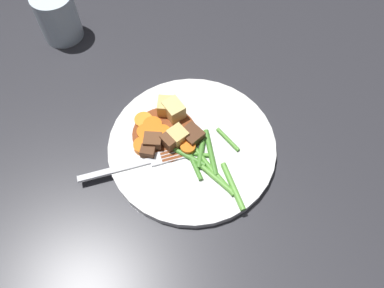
# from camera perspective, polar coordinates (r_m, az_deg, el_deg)

# --- Properties ---
(ground_plane) EXTENTS (3.00, 3.00, 0.00)m
(ground_plane) POSITION_cam_1_polar(r_m,az_deg,el_deg) (0.63, -0.00, -0.67)
(ground_plane) COLOR #2D2D33
(dinner_plate) EXTENTS (0.27, 0.27, 0.01)m
(dinner_plate) POSITION_cam_1_polar(r_m,az_deg,el_deg) (0.63, -0.00, -0.34)
(dinner_plate) COLOR white
(dinner_plate) RESTS_ON ground_plane
(stew_sauce) EXTENTS (0.11, 0.11, 0.00)m
(stew_sauce) POSITION_cam_1_polar(r_m,az_deg,el_deg) (0.63, -4.12, 1.53)
(stew_sauce) COLOR brown
(stew_sauce) RESTS_ON dinner_plate
(carrot_slice_0) EXTENTS (0.04, 0.04, 0.01)m
(carrot_slice_0) POSITION_cam_1_polar(r_m,az_deg,el_deg) (0.64, -7.27, 3.53)
(carrot_slice_0) COLOR orange
(carrot_slice_0) RESTS_ON dinner_plate
(carrot_slice_1) EXTENTS (0.04, 0.04, 0.01)m
(carrot_slice_1) POSITION_cam_1_polar(r_m,az_deg,el_deg) (0.62, -7.35, -0.30)
(carrot_slice_1) COLOR orange
(carrot_slice_1) RESTS_ON dinner_plate
(carrot_slice_2) EXTENTS (0.04, 0.04, 0.01)m
(carrot_slice_2) POSITION_cam_1_polar(r_m,az_deg,el_deg) (0.62, -4.46, 1.50)
(carrot_slice_2) COLOR orange
(carrot_slice_2) RESTS_ON dinner_plate
(carrot_slice_3) EXTENTS (0.04, 0.04, 0.01)m
(carrot_slice_3) POSITION_cam_1_polar(r_m,az_deg,el_deg) (0.63, -6.90, 1.73)
(carrot_slice_3) COLOR orange
(carrot_slice_3) RESTS_ON dinner_plate
(carrot_slice_4) EXTENTS (0.03, 0.03, 0.01)m
(carrot_slice_4) POSITION_cam_1_polar(r_m,az_deg,el_deg) (0.61, -0.93, -0.37)
(carrot_slice_4) COLOR orange
(carrot_slice_4) RESTS_ON dinner_plate
(carrot_slice_5) EXTENTS (0.03, 0.03, 0.01)m
(carrot_slice_5) POSITION_cam_1_polar(r_m,az_deg,el_deg) (0.64, -5.92, 2.79)
(carrot_slice_5) COLOR orange
(carrot_slice_5) RESTS_ON dinner_plate
(potato_chunk_0) EXTENTS (0.03, 0.03, 0.03)m
(potato_chunk_0) POSITION_cam_1_polar(r_m,az_deg,el_deg) (0.61, -2.13, 1.18)
(potato_chunk_0) COLOR #DBBC6B
(potato_chunk_0) RESTS_ON dinner_plate
(potato_chunk_1) EXTENTS (0.04, 0.04, 0.03)m
(potato_chunk_1) POSITION_cam_1_polar(r_m,az_deg,el_deg) (0.64, -2.73, 5.08)
(potato_chunk_1) COLOR #E5CC7A
(potato_chunk_1) RESTS_ON dinner_plate
(potato_chunk_2) EXTENTS (0.04, 0.04, 0.03)m
(potato_chunk_2) POSITION_cam_1_polar(r_m,az_deg,el_deg) (0.64, -3.91, 5.59)
(potato_chunk_2) COLOR #DBBC6B
(potato_chunk_2) RESTS_ON dinner_plate
(meat_chunk_0) EXTENTS (0.04, 0.04, 0.02)m
(meat_chunk_0) POSITION_cam_1_polar(r_m,az_deg,el_deg) (0.62, -0.01, 1.28)
(meat_chunk_0) COLOR #56331E
(meat_chunk_0) RESTS_ON dinner_plate
(meat_chunk_1) EXTENTS (0.03, 0.03, 0.02)m
(meat_chunk_1) POSITION_cam_1_polar(r_m,az_deg,el_deg) (0.61, -3.32, 0.42)
(meat_chunk_1) COLOR brown
(meat_chunk_1) RESTS_ON dinner_plate
(meat_chunk_2) EXTENTS (0.03, 0.02, 0.02)m
(meat_chunk_2) POSITION_cam_1_polar(r_m,az_deg,el_deg) (0.61, -6.61, -1.10)
(meat_chunk_2) COLOR #56331E
(meat_chunk_2) RESTS_ON dinner_plate
(meat_chunk_3) EXTENTS (0.04, 0.03, 0.02)m
(meat_chunk_3) POSITION_cam_1_polar(r_m,az_deg,el_deg) (0.61, -5.87, 0.41)
(meat_chunk_3) COLOR brown
(meat_chunk_3) RESTS_ON dinner_plate
(green_bean_0) EXTENTS (0.06, 0.07, 0.01)m
(green_bean_0) POSITION_cam_1_polar(r_m,az_deg,el_deg) (0.61, 2.73, -1.39)
(green_bean_0) COLOR #4C8E33
(green_bean_0) RESTS_ON dinner_plate
(green_bean_1) EXTENTS (0.06, 0.01, 0.01)m
(green_bean_1) POSITION_cam_1_polar(r_m,az_deg,el_deg) (0.60, -0.52, -1.89)
(green_bean_1) COLOR #4C8E33
(green_bean_1) RESTS_ON dinner_plate
(green_bean_2) EXTENTS (0.06, 0.02, 0.01)m
(green_bean_2) POSITION_cam_1_polar(r_m,az_deg,el_deg) (0.59, 3.73, -5.24)
(green_bean_2) COLOR #66AD42
(green_bean_2) RESTS_ON dinner_plate
(green_bean_3) EXTENTS (0.05, 0.02, 0.01)m
(green_bean_3) POSITION_cam_1_polar(r_m,az_deg,el_deg) (0.62, 5.39, 0.69)
(green_bean_3) COLOR #599E38
(green_bean_3) RESTS_ON dinner_plate
(green_bean_4) EXTENTS (0.06, 0.03, 0.01)m
(green_bean_4) POSITION_cam_1_polar(r_m,az_deg,el_deg) (0.59, 4.40, -5.37)
(green_bean_4) COLOR #599E38
(green_bean_4) RESTS_ON dinner_plate
(green_bean_5) EXTENTS (0.07, 0.06, 0.01)m
(green_bean_5) POSITION_cam_1_polar(r_m,az_deg,el_deg) (0.58, 6.14, -6.31)
(green_bean_5) COLOR #66AD42
(green_bean_5) RESTS_ON dinner_plate
(green_bean_6) EXTENTS (0.07, 0.04, 0.01)m
(green_bean_6) POSITION_cam_1_polar(r_m,az_deg,el_deg) (0.60, 1.23, -1.68)
(green_bean_6) COLOR #599E38
(green_bean_6) RESTS_ON dinner_plate
(green_bean_7) EXTENTS (0.05, 0.03, 0.01)m
(green_bean_7) POSITION_cam_1_polar(r_m,az_deg,el_deg) (0.61, 0.46, -1.45)
(green_bean_7) COLOR #599E38
(green_bean_7) RESTS_ON dinner_plate
(green_bean_8) EXTENTS (0.05, 0.04, 0.01)m
(green_bean_8) POSITION_cam_1_polar(r_m,az_deg,el_deg) (0.60, 0.36, -3.10)
(green_bean_8) COLOR #4C8E33
(green_bean_8) RESTS_ON dinner_plate
(green_bean_9) EXTENTS (0.03, 0.05, 0.01)m
(green_bean_9) POSITION_cam_1_polar(r_m,az_deg,el_deg) (0.61, 1.33, -1.31)
(green_bean_9) COLOR #4C8E33
(green_bean_9) RESTS_ON dinner_plate
(fork) EXTENTS (0.13, 0.14, 0.00)m
(fork) POSITION_cam_1_polar(r_m,az_deg,el_deg) (0.61, -8.23, -2.99)
(fork) COLOR silver
(fork) RESTS_ON dinner_plate
(water_glass) EXTENTS (0.08, 0.08, 0.09)m
(water_glass) POSITION_cam_1_polar(r_m,az_deg,el_deg) (0.81, -19.45, 17.56)
(water_glass) COLOR silver
(water_glass) RESTS_ON ground_plane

